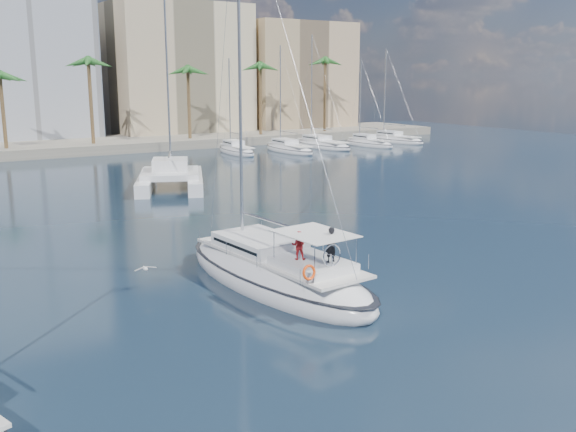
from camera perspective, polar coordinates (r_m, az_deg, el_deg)
ground at (r=30.90m, az=3.12°, el=-5.54°), size 160.00×160.00×0.00m
quay at (r=87.11m, az=-20.82°, el=5.69°), size 120.00×14.00×1.20m
building_beige at (r=101.75m, az=-9.84°, el=12.46°), size 20.00×14.00×20.00m
building_tan_right at (r=109.29m, az=0.54°, el=12.09°), size 18.00×12.00×18.00m
palm_centre at (r=82.74m, az=-20.77°, el=12.12°), size 3.60×3.60×12.30m
palm_right at (r=95.72m, az=0.06°, el=12.83°), size 3.60×3.60×12.30m
main_sloop at (r=29.73m, az=-1.17°, el=-5.10°), size 5.22×13.45×19.53m
catamaran at (r=56.46m, az=-10.40°, el=3.62°), size 9.25×12.02×15.86m
seagull at (r=29.71m, az=-12.57°, el=-4.58°), size 1.03×0.44×0.19m
moored_yacht_a at (r=80.61m, az=-4.60°, el=5.55°), size 3.37×9.52×11.90m
moored_yacht_b at (r=82.11m, az=0.09°, el=5.72°), size 3.32×10.83×13.72m
moored_yacht_c at (r=87.35m, az=3.02°, el=6.10°), size 3.98×12.33×15.54m
moored_yacht_d at (r=89.69m, az=7.18°, el=6.18°), size 3.52×9.55×11.90m
moored_yacht_e at (r=95.40m, az=9.46°, el=6.48°), size 4.61×11.11×13.72m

